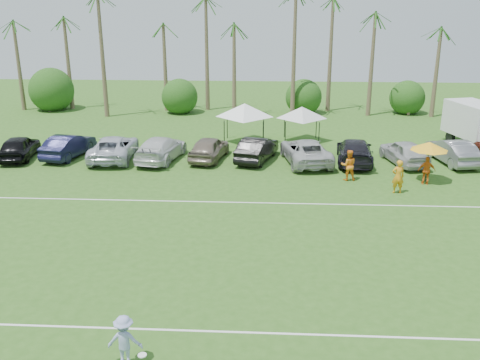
{
  "coord_description": "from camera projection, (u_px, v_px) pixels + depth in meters",
  "views": [
    {
      "loc": [
        2.68,
        -13.19,
        10.51
      ],
      "look_at": [
        1.23,
        13.11,
        1.6
      ],
      "focal_mm": 40.0,
      "sensor_mm": 36.0,
      "label": 1
    }
  ],
  "objects": [
    {
      "name": "parked_car_1",
      "position": [
        69.0,
        146.0,
        37.36
      ],
      "size": [
        2.59,
        5.17,
        1.63
      ],
      "primitive_type": "imported",
      "rotation": [
        0.0,
        0.0,
        2.96
      ],
      "color": "#131434",
      "rests_on": "ground"
    },
    {
      "name": "palm_tree_1",
      "position": [
        61.0,
        24.0,
        50.14
      ],
      "size": [
        2.4,
        2.4,
        9.9
      ],
      "color": "brown",
      "rests_on": "ground"
    },
    {
      "name": "palm_tree_8",
      "position": [
        383.0,
        35.0,
        48.86
      ],
      "size": [
        2.4,
        2.4,
        8.9
      ],
      "color": "brown",
      "rests_on": "ground"
    },
    {
      "name": "bush_tree_2",
      "position": [
        303.0,
        94.0,
        51.99
      ],
      "size": [
        4.0,
        4.0,
        4.0
      ],
      "color": "brown",
      "rests_on": "ground"
    },
    {
      "name": "parked_car_6",
      "position": [
        306.0,
        151.0,
        36.05
      ],
      "size": [
        3.66,
        6.23,
        1.63
      ],
      "primitive_type": "imported",
      "rotation": [
        0.0,
        0.0,
        3.31
      ],
      "color": "#BABABA",
      "rests_on": "ground"
    },
    {
      "name": "sideline_player_a",
      "position": [
        398.0,
        177.0,
        30.33
      ],
      "size": [
        0.75,
        0.53,
        1.96
      ],
      "primitive_type": "imported",
      "rotation": [
        0.0,
        0.0,
        3.22
      ],
      "color": "orange",
      "rests_on": "ground"
    },
    {
      "name": "parked_car_8",
      "position": [
        404.0,
        152.0,
        35.86
      ],
      "size": [
        2.84,
        5.07,
        1.63
      ],
      "primitive_type": "imported",
      "rotation": [
        0.0,
        0.0,
        3.34
      ],
      "color": "beige",
      "rests_on": "ground"
    },
    {
      "name": "palm_tree_6",
      "position": [
        285.0,
        15.0,
        48.77
      ],
      "size": [
        2.4,
        2.4,
        10.9
      ],
      "color": "brown",
      "rests_on": "ground"
    },
    {
      "name": "canopy_tent_left",
      "position": [
        245.0,
        103.0,
        40.28
      ],
      "size": [
        4.44,
        4.44,
        3.6
      ],
      "color": "black",
      "rests_on": "ground"
    },
    {
      "name": "parked_car_9",
      "position": [
        453.0,
        151.0,
        36.0
      ],
      "size": [
        2.53,
        5.16,
        1.63
      ],
      "primitive_type": "imported",
      "rotation": [
        0.0,
        0.0,
        3.31
      ],
      "color": "slate",
      "rests_on": "ground"
    },
    {
      "name": "bush_tree_3",
      "position": [
        407.0,
        95.0,
        51.47
      ],
      "size": [
        4.0,
        4.0,
        4.0
      ],
      "color": "brown",
      "rests_on": "ground"
    },
    {
      "name": "parked_car_4",
      "position": [
        209.0,
        148.0,
        36.78
      ],
      "size": [
        2.75,
        5.05,
        1.63
      ],
      "primitive_type": "imported",
      "rotation": [
        0.0,
        0.0,
        2.96
      ],
      "color": "#7A6B5C",
      "rests_on": "ground"
    },
    {
      "name": "palm_tree_5",
      "position": [
        241.0,
        24.0,
        49.25
      ],
      "size": [
        2.4,
        2.4,
        9.9
      ],
      "color": "brown",
      "rests_on": "ground"
    },
    {
      "name": "frisbee_player",
      "position": [
        125.0,
        340.0,
        16.02
      ],
      "size": [
        1.23,
        0.66,
        1.64
      ],
      "rotation": [
        0.0,
        0.0,
        3.16
      ],
      "color": "#96A3D5",
      "rests_on": "ground"
    },
    {
      "name": "parked_car_7",
      "position": [
        354.0,
        151.0,
        36.08
      ],
      "size": [
        2.82,
        5.81,
        1.63
      ],
      "primitive_type": "imported",
      "rotation": [
        0.0,
        0.0,
        3.04
      ],
      "color": "black",
      "rests_on": "ground"
    },
    {
      "name": "palm_tree_3",
      "position": [
        155.0,
        5.0,
        49.12
      ],
      "size": [
        2.4,
        2.4,
        11.9
      ],
      "color": "brown",
      "rests_on": "ground"
    },
    {
      "name": "sideline_player_b",
      "position": [
        349.0,
        165.0,
        32.51
      ],
      "size": [
        0.94,
        0.74,
        1.9
      ],
      "primitive_type": "imported",
      "rotation": [
        0.0,
        0.0,
        3.16
      ],
      "color": "orange",
      "rests_on": "ground"
    },
    {
      "name": "bush_tree_0",
      "position": [
        52.0,
        92.0,
        53.28
      ],
      "size": [
        4.0,
        4.0,
        4.0
      ],
      "color": "brown",
      "rests_on": "ground"
    },
    {
      "name": "parked_car_0",
      "position": [
        19.0,
        147.0,
        37.02
      ],
      "size": [
        2.54,
        4.99,
        1.63
      ],
      "primitive_type": "imported",
      "rotation": [
        0.0,
        0.0,
        3.28
      ],
      "color": "black",
      "rests_on": "ground"
    },
    {
      "name": "bush_tree_1",
      "position": [
        181.0,
        93.0,
        52.61
      ],
      "size": [
        4.0,
        4.0,
        4.0
      ],
      "color": "brown",
      "rests_on": "ground"
    },
    {
      "name": "box_truck",
      "position": [
        480.0,
        126.0,
        39.19
      ],
      "size": [
        3.95,
        6.72,
        3.26
      ],
      "rotation": [
        0.0,
        0.0,
        0.27
      ],
      "color": "silver",
      "rests_on": "ground"
    },
    {
      "name": "sideline_player_c",
      "position": [
        427.0,
        171.0,
        31.79
      ],
      "size": [
        1.05,
        0.54,
        1.71
      ],
      "primitive_type": "imported",
      "rotation": [
        0.0,
        0.0,
        3.02
      ],
      "color": "orange",
      "rests_on": "ground"
    },
    {
      "name": "palm_tree_2",
      "position": [
        113.0,
        14.0,
        49.6
      ],
      "size": [
        2.4,
        2.4,
        10.9
      ],
      "color": "brown",
      "rests_on": "ground"
    },
    {
      "name": "canopy_tent_right",
      "position": [
        302.0,
        107.0,
        40.88
      ],
      "size": [
        3.94,
        3.94,
        3.19
      ],
      "color": "black",
      "rests_on": "ground"
    },
    {
      "name": "parked_car_2",
      "position": [
        114.0,
        148.0,
        36.91
      ],
      "size": [
        3.07,
        6.02,
        1.63
      ],
      "primitive_type": "imported",
      "rotation": [
        0.0,
        0.0,
        3.21
      ],
      "color": "silver",
      "rests_on": "ground"
    },
    {
      "name": "palm_tree_0",
      "position": [
        10.0,
        33.0,
        50.67
      ],
      "size": [
        2.4,
        2.4,
        8.9
      ],
      "color": "brown",
      "rests_on": "ground"
    },
    {
      "name": "parked_car_5",
      "position": [
        257.0,
        149.0,
        36.58
      ],
      "size": [
        3.03,
        5.23,
        1.63
      ],
      "primitive_type": "imported",
      "rotation": [
        0.0,
        0.0,
        2.86
      ],
      "color": "black",
      "rests_on": "ground"
    },
    {
      "name": "palm_tree_4",
      "position": [
        199.0,
        34.0,
        49.74
      ],
      "size": [
        2.4,
        2.4,
        8.9
      ],
      "color": "brown",
      "rests_on": "ground"
    },
    {
      "name": "palm_tree_7",
      "position": [
        330.0,
        5.0,
        48.29
      ],
      "size": [
        2.4,
        2.4,
        11.9
      ],
      "color": "brown",
      "rests_on": "ground"
    },
    {
      "name": "palm_tree_9",
      "position": [
        440.0,
        25.0,
        48.32
      ],
      "size": [
        2.4,
        2.4,
        9.9
      ],
      "color": "brown",
      "rests_on": "ground"
    },
    {
      "name": "field_lines",
      "position": [
        206.0,
        251.0,
        23.55
      ],
      "size": [
        80.0,
        12.1,
        0.01
      ],
      "color": "white",
      "rests_on": "ground"
    },
    {
      "name": "market_umbrella",
      "position": [
        429.0,
        146.0,
        31.8
      ],
      "size": [
        2.24,
        2.24,
        2.49
      ],
      "color": "black",
      "rests_on": "ground"
    },
    {
      "name": "parked_car_3",
      "position": [
        161.0,
        148.0,
        36.67
      ],
      "size": [
        3.2,
        5.92,
        1.63
      ],
      "primitive_type": "imported",
      "rotation": [
        0.0,
        0.0,
        2.97
      ],
      "color": "silver",
      "rests_on": "ground"
    }
  ]
}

